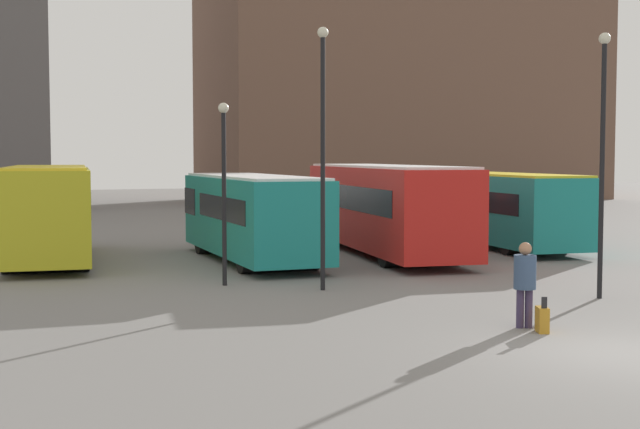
{
  "coord_description": "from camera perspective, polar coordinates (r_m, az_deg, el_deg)",
  "views": [
    {
      "loc": [
        -10.56,
        -12.42,
        3.46
      ],
      "look_at": [
        -1.76,
        9.93,
        1.87
      ],
      "focal_mm": 50.0,
      "sensor_mm": 36.0,
      "label": 1
    }
  ],
  "objects": [
    {
      "name": "lamp_post_0",
      "position": [
        23.72,
        -6.17,
        2.44
      ],
      "size": [
        0.28,
        0.28,
        4.85
      ],
      "color": "black",
      "rests_on": "ground_plane"
    },
    {
      "name": "traveler",
      "position": [
        18.34,
        12.98,
        -3.93
      ],
      "size": [
        0.58,
        0.58,
        1.73
      ],
      "rotation": [
        0.0,
        0.0,
        1.19
      ],
      "color": "#382D4C",
      "rests_on": "ground_plane"
    },
    {
      "name": "bus_2",
      "position": [
        31.42,
        4.06,
        0.58
      ],
      "size": [
        4.18,
        12.04,
        3.13
      ],
      "rotation": [
        0.0,
        0.0,
        1.44
      ],
      "color": "red",
      "rests_on": "ground_plane"
    },
    {
      "name": "ground_plane",
      "position": [
        16.66,
        18.67,
        -8.4
      ],
      "size": [
        160.0,
        160.0,
        0.0
      ],
      "primitive_type": "plane",
      "color": "slate"
    },
    {
      "name": "bus_0",
      "position": [
        30.38,
        -17.0,
        0.28
      ],
      "size": [
        3.61,
        9.47,
        3.11
      ],
      "rotation": [
        0.0,
        0.0,
        1.46
      ],
      "color": "gold",
      "rests_on": "ground_plane"
    },
    {
      "name": "lamp_post_1",
      "position": [
        22.74,
        0.18,
        4.84
      ],
      "size": [
        0.28,
        0.28,
        6.71
      ],
      "color": "black",
      "rests_on": "ground_plane"
    },
    {
      "name": "suitcase",
      "position": [
        18.08,
        14.03,
        -6.54
      ],
      "size": [
        0.34,
        0.45,
        0.72
      ],
      "rotation": [
        0.0,
        0.0,
        1.19
      ],
      "color": "#B27A1E",
      "rests_on": "ground_plane"
    },
    {
      "name": "lamp_post_2",
      "position": [
        22.47,
        17.63,
        4.25
      ],
      "size": [
        0.28,
        0.28,
        6.39
      ],
      "color": "black",
      "rests_on": "ground_plane"
    },
    {
      "name": "bus_1",
      "position": [
        29.19,
        -4.4,
        -0.01
      ],
      "size": [
        2.72,
        9.17,
        2.82
      ],
      "rotation": [
        0.0,
        0.0,
        1.55
      ],
      "color": "#19847F",
      "rests_on": "ground_plane"
    },
    {
      "name": "bus_3",
      "position": [
        35.21,
        10.8,
        0.58
      ],
      "size": [
        3.65,
        11.4,
        2.8
      ],
      "rotation": [
        0.0,
        0.0,
        1.47
      ],
      "color": "#19847F",
      "rests_on": "ground_plane"
    }
  ]
}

